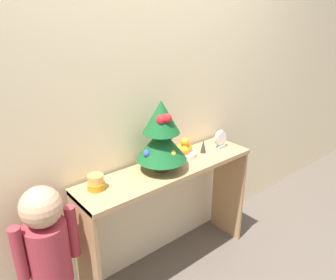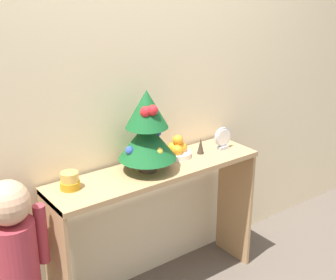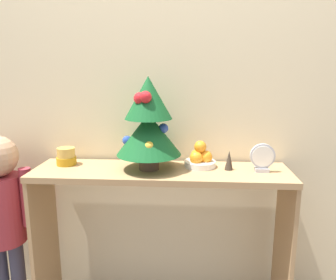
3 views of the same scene
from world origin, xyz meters
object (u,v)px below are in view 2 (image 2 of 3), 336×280
singing_bowl (70,181)px  figurine (201,146)px  mini_tree (147,130)px  child_figure (14,251)px  fruit_bowl (177,150)px  desk_clock (223,138)px

singing_bowl → figurine: (0.83, -0.03, 0.01)m
figurine → mini_tree: bearing=-177.5°
mini_tree → child_figure: size_ratio=0.47×
fruit_bowl → child_figure: (-1.03, -0.08, -0.24)m
singing_bowl → desk_clock: desk_clock is taller
mini_tree → desk_clock: size_ratio=3.27×
mini_tree → fruit_bowl: mini_tree is taller
fruit_bowl → singing_bowl: 0.69m
mini_tree → desk_clock: 0.58m
singing_bowl → child_figure: bearing=-168.9°
mini_tree → fruit_bowl: 0.32m
desk_clock → child_figure: bearing=-179.6°
child_figure → singing_bowl: bearing=11.1°
desk_clock → figurine: 0.16m
singing_bowl → child_figure: size_ratio=0.10×
desk_clock → fruit_bowl: bearing=167.3°
mini_tree → figurine: bearing=2.5°
figurine → child_figure: size_ratio=0.10×
singing_bowl → figurine: size_ratio=1.04×
singing_bowl → desk_clock: 0.99m
desk_clock → child_figure: 1.35m
desk_clock → figurine: bearing=171.0°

